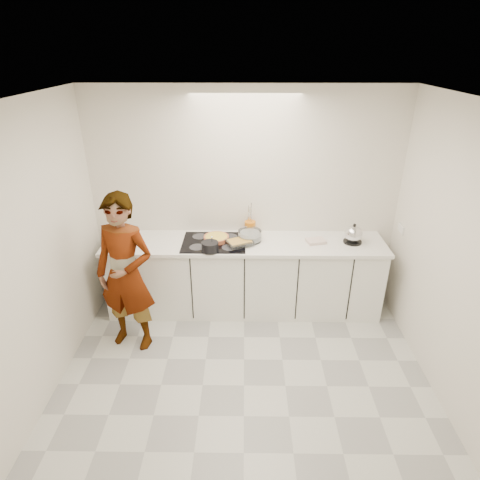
{
  "coord_description": "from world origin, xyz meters",
  "views": [
    {
      "loc": [
        -0.01,
        -2.86,
        2.95
      ],
      "look_at": [
        -0.05,
        1.05,
        1.05
      ],
      "focal_mm": 30.0,
      "sensor_mm": 36.0,
      "label": 1
    }
  ],
  "objects_px": {
    "hob": "(214,242)",
    "cook": "(126,274)",
    "kettle": "(353,235)",
    "tart_dish": "(216,238)",
    "utensil_crock": "(250,228)",
    "saucepan": "(210,246)",
    "baking_dish": "(239,242)",
    "mixing_bowl": "(250,236)"
  },
  "relations": [
    {
      "from": "hob",
      "to": "kettle",
      "type": "relative_size",
      "value": 3.05
    },
    {
      "from": "hob",
      "to": "utensil_crock",
      "type": "relative_size",
      "value": 4.4
    },
    {
      "from": "tart_dish",
      "to": "utensil_crock",
      "type": "bearing_deg",
      "value": 26.27
    },
    {
      "from": "mixing_bowl",
      "to": "cook",
      "type": "bearing_deg",
      "value": -151.41
    },
    {
      "from": "tart_dish",
      "to": "kettle",
      "type": "relative_size",
      "value": 1.41
    },
    {
      "from": "saucepan",
      "to": "baking_dish",
      "type": "height_order",
      "value": "saucepan"
    },
    {
      "from": "hob",
      "to": "saucepan",
      "type": "height_order",
      "value": "saucepan"
    },
    {
      "from": "kettle",
      "to": "utensil_crock",
      "type": "xyz_separation_m",
      "value": [
        -1.18,
        0.22,
        -0.02
      ]
    },
    {
      "from": "hob",
      "to": "cook",
      "type": "bearing_deg",
      "value": -143.78
    },
    {
      "from": "tart_dish",
      "to": "saucepan",
      "type": "xyz_separation_m",
      "value": [
        -0.05,
        -0.27,
        0.03
      ]
    },
    {
      "from": "tart_dish",
      "to": "utensil_crock",
      "type": "relative_size",
      "value": 2.04
    },
    {
      "from": "hob",
      "to": "kettle",
      "type": "bearing_deg",
      "value": 0.95
    },
    {
      "from": "hob",
      "to": "baking_dish",
      "type": "height_order",
      "value": "baking_dish"
    },
    {
      "from": "tart_dish",
      "to": "baking_dish",
      "type": "relative_size",
      "value": 0.99
    },
    {
      "from": "saucepan",
      "to": "mixing_bowl",
      "type": "height_order",
      "value": "saucepan"
    },
    {
      "from": "utensil_crock",
      "to": "mixing_bowl",
      "type": "bearing_deg",
      "value": -91.27
    },
    {
      "from": "tart_dish",
      "to": "mixing_bowl",
      "type": "relative_size",
      "value": 1.09
    },
    {
      "from": "tart_dish",
      "to": "kettle",
      "type": "bearing_deg",
      "value": -0.82
    },
    {
      "from": "utensil_crock",
      "to": "cook",
      "type": "xyz_separation_m",
      "value": [
        -1.27,
        -0.87,
        -0.13
      ]
    },
    {
      "from": "saucepan",
      "to": "utensil_crock",
      "type": "xyz_separation_m",
      "value": [
        0.44,
        0.46,
        0.02
      ]
    },
    {
      "from": "hob",
      "to": "mixing_bowl",
      "type": "distance_m",
      "value": 0.42
    },
    {
      "from": "mixing_bowl",
      "to": "kettle",
      "type": "relative_size",
      "value": 1.29
    },
    {
      "from": "tart_dish",
      "to": "cook",
      "type": "distance_m",
      "value": 1.11
    },
    {
      "from": "baking_dish",
      "to": "cook",
      "type": "bearing_deg",
      "value": -154.1
    },
    {
      "from": "kettle",
      "to": "mixing_bowl",
      "type": "bearing_deg",
      "value": 178.22
    },
    {
      "from": "tart_dish",
      "to": "saucepan",
      "type": "relative_size",
      "value": 1.65
    },
    {
      "from": "cook",
      "to": "mixing_bowl",
      "type": "bearing_deg",
      "value": 42.41
    },
    {
      "from": "mixing_bowl",
      "to": "kettle",
      "type": "distance_m",
      "value": 1.18
    },
    {
      "from": "cook",
      "to": "utensil_crock",
      "type": "bearing_deg",
      "value": 48.19
    },
    {
      "from": "kettle",
      "to": "hob",
      "type": "bearing_deg",
      "value": -179.05
    },
    {
      "from": "tart_dish",
      "to": "cook",
      "type": "relative_size",
      "value": 0.19
    },
    {
      "from": "kettle",
      "to": "utensil_crock",
      "type": "height_order",
      "value": "kettle"
    },
    {
      "from": "mixing_bowl",
      "to": "tart_dish",
      "type": "bearing_deg",
      "value": -177.91
    },
    {
      "from": "baking_dish",
      "to": "kettle",
      "type": "height_order",
      "value": "kettle"
    },
    {
      "from": "saucepan",
      "to": "kettle",
      "type": "relative_size",
      "value": 0.85
    },
    {
      "from": "baking_dish",
      "to": "cook",
      "type": "xyz_separation_m",
      "value": [
        -1.15,
        -0.56,
        -0.09
      ]
    },
    {
      "from": "utensil_crock",
      "to": "cook",
      "type": "relative_size",
      "value": 0.1
    },
    {
      "from": "tart_dish",
      "to": "mixing_bowl",
      "type": "bearing_deg",
      "value": 2.09
    },
    {
      "from": "kettle",
      "to": "tart_dish",
      "type": "bearing_deg",
      "value": 179.18
    },
    {
      "from": "baking_dish",
      "to": "cook",
      "type": "height_order",
      "value": "cook"
    },
    {
      "from": "mixing_bowl",
      "to": "cook",
      "type": "xyz_separation_m",
      "value": [
        -1.27,
        -0.69,
        -0.11
      ]
    },
    {
      "from": "hob",
      "to": "utensil_crock",
      "type": "xyz_separation_m",
      "value": [
        0.41,
        0.24,
        0.07
      ]
    }
  ]
}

